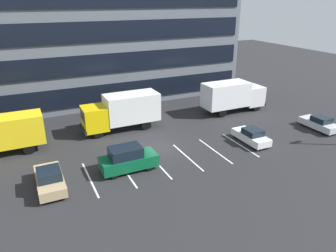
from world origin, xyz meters
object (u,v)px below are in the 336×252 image
object	(u,v)px
box_truck_yellow	(122,110)
box_truck_yellow_all	(2,134)
sedan_silver	(320,123)
suv_forest	(128,159)
sedan_tan	(50,179)
box_truck_white	(233,95)
sedan_white	(251,136)

from	to	relation	value
box_truck_yellow	box_truck_yellow_all	world-z (taller)	box_truck_yellow
sedan_silver	suv_forest	distance (m)	20.67
box_truck_yellow_all	box_truck_yellow	bearing A→B (deg)	4.41
sedan_tan	suv_forest	distance (m)	5.90
suv_forest	sedan_silver	bearing A→B (deg)	-1.50
sedan_silver	box_truck_white	bearing A→B (deg)	119.81
sedan_tan	sedan_white	world-z (taller)	sedan_tan
box_truck_yellow	suv_forest	bearing A→B (deg)	-105.58
sedan_tan	suv_forest	size ratio (longest dim) A/B	0.97
box_truck_white	sedan_white	world-z (taller)	box_truck_white
sedan_tan	sedan_silver	xyz separation A→B (m)	(26.56, -0.46, -0.05)
sedan_tan	sedan_silver	size ratio (longest dim) A/B	1.08
box_truck_white	sedan_silver	bearing A→B (deg)	-60.19
box_truck_yellow	suv_forest	size ratio (longest dim) A/B	1.77
sedan_tan	suv_forest	world-z (taller)	suv_forest
sedan_white	box_truck_yellow_all	bearing A→B (deg)	160.36
box_truck_white	box_truck_yellow	bearing A→B (deg)	178.70
sedan_tan	sedan_silver	world-z (taller)	sedan_tan
box_truck_white	suv_forest	xyz separation A→B (m)	(-15.78, -7.96, -1.07)
box_truck_white	box_truck_yellow_all	bearing A→B (deg)	-178.71
box_truck_yellow_all	sedan_white	distance (m)	22.30
box_truck_yellow	box_truck_yellow_all	distance (m)	11.15
box_truck_yellow_all	sedan_white	size ratio (longest dim) A/B	1.82
sedan_silver	sedan_white	world-z (taller)	sedan_silver
suv_forest	sedan_white	size ratio (longest dim) A/B	1.13
box_truck_yellow	suv_forest	xyz separation A→B (m)	(-2.30, -8.27, -1.09)
suv_forest	sedan_white	xyz separation A→B (m)	(12.16, -0.07, -0.31)
box_truck_yellow_all	sedan_tan	bearing A→B (deg)	-68.77
sedan_tan	sedan_white	distance (m)	18.06
box_truck_yellow_all	box_truck_white	bearing A→B (deg)	1.29
sedan_silver	sedan_white	xyz separation A→B (m)	(-8.49, 0.47, -0.01)
sedan_silver	sedan_white	bearing A→B (deg)	176.84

